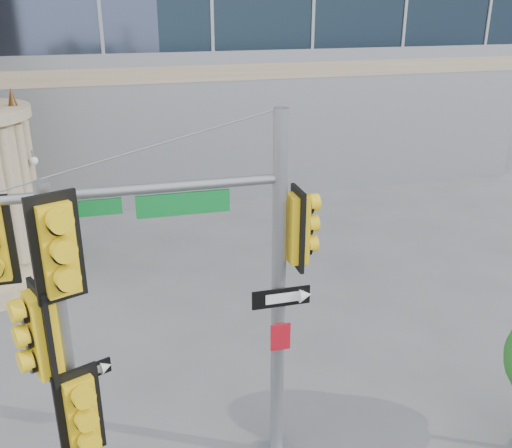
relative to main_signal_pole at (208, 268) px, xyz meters
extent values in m
plane|color=#545456|center=(1.22, 0.07, -3.93)|extent=(120.00, 120.00, 0.00)
cone|color=#472D14|center=(-3.48, 9.07, 1.42)|extent=(0.24, 0.24, 0.50)
cylinder|color=slate|center=(1.14, -0.03, -0.76)|extent=(0.23, 0.23, 6.33)
cylinder|color=slate|center=(-1.07, 0.03, 1.35)|extent=(4.44, 0.26, 0.15)
cube|color=#0E792C|center=(-0.34, -0.01, 1.09)|extent=(1.37, 0.08, 0.34)
cube|color=yellow|center=(1.44, -0.03, 0.51)|extent=(0.31, 0.59, 1.32)
cube|color=black|center=(1.14, -0.17, -0.60)|extent=(0.97, 0.06, 0.32)
cube|color=#AF101C|center=(1.14, -0.17, -1.34)|extent=(0.34, 0.04, 0.49)
cylinder|color=slate|center=(-2.17, -0.71, -1.06)|extent=(0.21, 0.21, 5.72)
cube|color=yellow|center=(-2.08, -0.94, 1.00)|extent=(0.70, 0.52, 1.43)
cube|color=yellow|center=(-2.40, -0.80, -0.26)|extent=(0.52, 0.70, 1.43)
cube|color=yellow|center=(-2.08, -0.94, -1.52)|extent=(0.70, 0.52, 1.43)
cube|color=black|center=(-1.93, -0.76, -1.01)|extent=(0.67, 0.29, 0.23)
camera|label=1|loc=(-1.54, -7.82, 3.84)|focal=40.00mm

